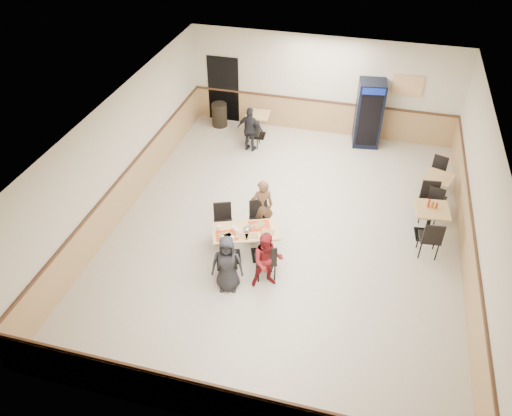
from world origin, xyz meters
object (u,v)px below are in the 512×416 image
(diner_woman_left, at_px, (227,264))
(diner_man_opposite, at_px, (262,206))
(side_table_near, at_px, (430,218))
(side_table_far, at_px, (437,184))
(lone_diner, at_px, (250,130))
(main_table, at_px, (246,240))
(pepsi_cooler, at_px, (369,114))
(back_table, at_px, (258,122))
(trash_bin, at_px, (220,115))
(diner_woman_right, at_px, (267,260))

(diner_woman_left, xyz_separation_m, diner_man_opposite, (0.24, 1.95, 0.05))
(side_table_near, xyz_separation_m, side_table_far, (0.20, 1.52, -0.06))
(side_table_far, bearing_deg, lone_diner, 167.30)
(main_table, distance_m, diner_man_opposite, 1.00)
(main_table, height_order, diner_man_opposite, diner_man_opposite)
(pepsi_cooler, bearing_deg, side_table_near, -73.65)
(side_table_near, height_order, back_table, side_table_near)
(diner_man_opposite, bearing_deg, diner_woman_left, 57.16)
(back_table, height_order, trash_bin, trash_bin)
(side_table_far, bearing_deg, main_table, -141.19)
(lone_diner, xyz_separation_m, pepsi_cooler, (3.23, 1.24, 0.31))
(lone_diner, height_order, pepsi_cooler, pepsi_cooler)
(diner_woman_left, relative_size, diner_woman_right, 1.00)
(diner_man_opposite, height_order, pepsi_cooler, pepsi_cooler)
(diner_woman_right, xyz_separation_m, trash_bin, (-3.10, 6.34, -0.30))
(lone_diner, bearing_deg, main_table, 112.43)
(lone_diner, distance_m, trash_bin, 1.82)
(diner_man_opposite, height_order, trash_bin, diner_man_opposite)
(main_table, distance_m, back_table, 5.42)
(side_table_near, relative_size, trash_bin, 1.09)
(side_table_near, distance_m, back_table, 6.12)
(side_table_near, relative_size, side_table_far, 0.98)
(diner_man_opposite, relative_size, lone_diner, 1.06)
(main_table, height_order, back_table, main_table)
(back_table, xyz_separation_m, trash_bin, (-1.34, 0.35, -0.12))
(lone_diner, bearing_deg, trash_bin, -33.43)
(trash_bin, bearing_deg, diner_man_opposite, -61.23)
(back_table, distance_m, pepsi_cooler, 3.29)
(diner_woman_left, relative_size, pepsi_cooler, 0.68)
(diner_man_opposite, distance_m, back_table, 4.51)
(lone_diner, bearing_deg, pepsi_cooler, -150.58)
(diner_man_opposite, bearing_deg, diner_woman_right, 81.70)
(diner_woman_left, relative_size, trash_bin, 1.78)
(diner_woman_left, bearing_deg, lone_diner, 87.32)
(main_table, distance_m, diner_woman_left, 0.99)
(diner_woman_right, xyz_separation_m, diner_man_opposite, (-0.53, 1.66, 0.04))
(diner_woman_left, relative_size, lone_diner, 0.99)
(diner_woman_left, distance_m, pepsi_cooler, 7.04)
(side_table_far, xyz_separation_m, pepsi_cooler, (-1.96, 2.41, 0.52))
(main_table, xyz_separation_m, back_table, (-1.11, 5.30, -0.01))
(pepsi_cooler, xyz_separation_m, trash_bin, (-4.57, -0.04, -0.61))
(diner_woman_right, bearing_deg, main_table, 111.20)
(trash_bin, bearing_deg, side_table_near, -31.57)
(main_table, bearing_deg, trash_bin, 92.45)
(side_table_far, bearing_deg, back_table, 158.76)
(diner_woman_left, height_order, lone_diner, lone_diner)
(side_table_near, height_order, pepsi_cooler, pepsi_cooler)
(main_table, relative_size, back_table, 2.12)
(diner_man_opposite, distance_m, trash_bin, 5.35)
(main_table, xyz_separation_m, lone_diner, (-1.11, 4.46, 0.17))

